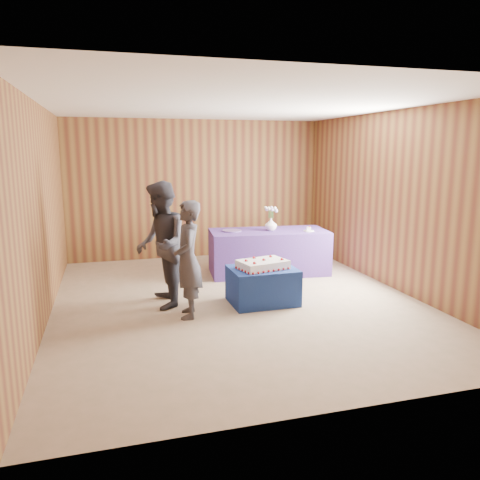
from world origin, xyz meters
name	(u,v)px	position (x,y,z in m)	size (l,w,h in m)	color
ground	(237,301)	(0.00, 0.00, 0.00)	(6.00, 6.00, 0.00)	gray
room_shell	(237,173)	(0.00, 0.00, 1.80)	(5.04, 6.04, 2.72)	brown
cake_table	(263,285)	(0.32, -0.18, 0.25)	(0.90, 0.70, 0.50)	navy
serving_table	(269,252)	(0.94, 1.34, 0.38)	(2.00, 0.90, 0.75)	#4E3592
sheet_cake	(263,264)	(0.31, -0.21, 0.56)	(0.76, 0.60, 0.16)	white
vase	(271,224)	(0.98, 1.34, 0.86)	(0.20, 0.20, 0.21)	white
flower_spray	(271,209)	(0.98, 1.34, 1.11)	(0.23, 0.23, 0.18)	#255D27
platter	(232,231)	(0.31, 1.44, 0.76)	(0.32, 0.32, 0.02)	#634891
plate	(309,231)	(1.58, 1.09, 0.76)	(0.18, 0.18, 0.01)	white
cake_slice	(309,229)	(1.58, 1.09, 0.79)	(0.09, 0.08, 0.08)	white
knife	(313,232)	(1.59, 0.97, 0.75)	(0.26, 0.02, 0.00)	#BCBCC1
guest_left	(188,260)	(-0.76, -0.44, 0.75)	(0.55, 0.36, 1.50)	#35353E
guest_right	(161,245)	(-1.04, 0.06, 0.86)	(0.83, 0.65, 1.71)	#33323C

